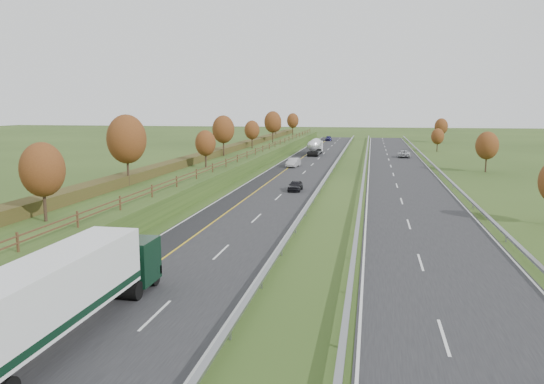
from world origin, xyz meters
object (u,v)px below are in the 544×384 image
at_px(car_dark_near, 295,185).
at_px(car_oncoming, 404,154).
at_px(box_lorry, 60,294).
at_px(car_silver_mid, 293,162).
at_px(road_tanker, 315,146).
at_px(car_small_far, 328,138).

bearing_deg(car_dark_near, car_oncoming, 72.92).
bearing_deg(box_lorry, car_silver_mid, 90.06).
height_order(road_tanker, car_silver_mid, road_tanker).
height_order(box_lorry, car_small_far, box_lorry).
xyz_separation_m(car_silver_mid, car_oncoming, (20.11, 22.06, -0.05)).
xyz_separation_m(road_tanker, car_silver_mid, (-1.18, -24.80, -1.04)).
bearing_deg(box_lorry, car_dark_near, 84.86).
distance_m(road_tanker, car_oncoming, 19.15).
bearing_deg(car_silver_mid, road_tanker, 92.95).
distance_m(road_tanker, car_small_far, 49.36).
xyz_separation_m(road_tanker, car_small_far, (-1.02, 49.34, -1.13)).
relative_size(car_silver_mid, car_oncoming, 0.90).
xyz_separation_m(box_lorry, car_dark_near, (4.04, 44.93, -1.63)).
relative_size(car_dark_near, car_oncoming, 0.74).
relative_size(car_dark_near, car_small_far, 0.81).
relative_size(car_dark_near, car_silver_mid, 0.81).
bearing_deg(box_lorry, road_tanker, 89.34).
distance_m(box_lorry, road_tanker, 96.10).
xyz_separation_m(car_dark_near, car_silver_mid, (-4.12, 26.36, 0.12)).
distance_m(car_dark_near, car_oncoming, 51.00).
distance_m(car_dark_near, car_silver_mid, 26.68).
height_order(road_tanker, car_small_far, road_tanker).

